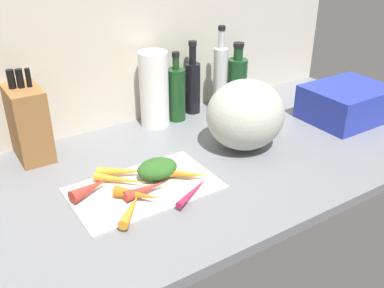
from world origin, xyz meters
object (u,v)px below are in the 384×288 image
paper_towel_roll (154,90)px  carrot_5 (124,171)px  carrot_4 (137,195)px  dish_rack (347,103)px  carrot_8 (90,188)px  bottle_3 (237,82)px  bottle_1 (193,85)px  carrot_2 (178,174)px  knife_block (29,123)px  bottle_0 (176,93)px  carrot_6 (185,174)px  cutting_board (144,187)px  winter_squash (245,115)px  carrot_0 (131,209)px  carrot_3 (121,180)px  carrot_7 (147,189)px  carrot_1 (193,191)px  bottle_2 (220,78)px

paper_towel_roll → carrot_5: bearing=-132.3°
carrot_4 → dish_rack: 88.80cm
carrot_8 → bottle_3: size_ratio=0.47×
bottle_1 → carrot_4: bearing=-136.4°
carrot_2 → dish_rack: 74.41cm
carrot_4 → dish_rack: size_ratio=0.43×
carrot_8 → carrot_2: bearing=-14.3°
knife_block → bottle_3: size_ratio=1.10×
bottle_0 → bottle_3: bottle_3 is taller
carrot_6 → carrot_2: bearing=150.7°
cutting_board → carrot_8: carrot_8 is taller
cutting_board → winter_squash: size_ratio=1.57×
carrot_2 → cutting_board: bearing=171.5°
bottle_3 → carrot_5: bearing=-157.4°
bottle_3 → carrot_2: bearing=-144.2°
bottle_1 → dish_rack: bearing=-39.2°
carrot_4 → dish_rack: bearing=4.4°
carrot_0 → carrot_8: carrot_8 is taller
carrot_3 → knife_block: 35.21cm
carrot_3 → paper_towel_roll: size_ratio=0.59×
carrot_5 → winter_squash: (40.84, -3.05, 8.93)cm
carrot_6 → bottle_0: 43.33cm
carrot_7 → carrot_8: 14.93cm
carrot_5 → carrot_7: bearing=-84.5°
carrot_3 → knife_block: (-15.62, 30.07, 9.56)cm
carrot_1 → carrot_2: carrot_2 is taller
carrot_6 → dish_rack: 72.73cm
carrot_1 → carrot_2: (0.79, 9.22, 0.39)cm
carrot_6 → paper_towel_roll: paper_towel_roll is taller
knife_block → carrot_4: bearing=-68.2°
carrot_6 → winter_squash: bearing=15.2°
cutting_board → winter_squash: winter_squash is taller
carrot_5 → carrot_6: bearing=-37.4°
knife_block → carrot_0: bearing=-75.2°
carrot_7 → dish_rack: bearing=3.8°
bottle_1 → bottle_3: (16.90, -5.15, -0.20)cm
carrot_1 → carrot_7: size_ratio=1.16×
bottle_1 → carrot_0: bearing=-135.9°
carrot_5 → winter_squash: bearing=-4.3°
carrot_1 → dish_rack: (75.00, 12.77, 4.35)cm
cutting_board → bottle_0: 48.23cm
cutting_board → bottle_3: bottle_3 is taller
carrot_1 → bottle_3: size_ratio=0.59×
carrot_0 → knife_block: (-11.71, 44.44, 9.36)cm
carrot_7 → knife_block: knife_block is taller
carrot_0 → winter_squash: 50.27cm
paper_towel_roll → carrot_1: bearing=-106.6°
carrot_7 → bottle_2: bottle_2 is taller
bottle_1 → bottle_2: bottle_2 is taller
carrot_2 → carrot_4: carrot_4 is taller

